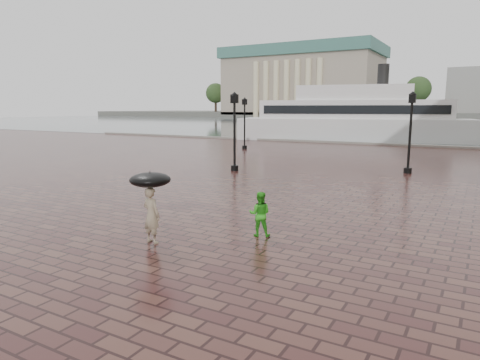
{
  "coord_description": "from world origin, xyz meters",
  "views": [
    {
      "loc": [
        6.58,
        -11.45,
        3.65
      ],
      "look_at": [
        0.02,
        0.08,
        1.4
      ],
      "focal_mm": 32.0,
      "sensor_mm": 36.0,
      "label": 1
    }
  ],
  "objects_px": {
    "street_lamps": "(287,128)",
    "adult_pedestrian": "(151,215)",
    "ferry_near": "(353,118)",
    "child_pedestrian": "(260,214)"
  },
  "relations": [
    {
      "from": "adult_pedestrian",
      "to": "ferry_near",
      "type": "height_order",
      "value": "ferry_near"
    },
    {
      "from": "street_lamps",
      "to": "adult_pedestrian",
      "type": "distance_m",
      "value": 18.68
    },
    {
      "from": "adult_pedestrian",
      "to": "ferry_near",
      "type": "relative_size",
      "value": 0.06
    },
    {
      "from": "adult_pedestrian",
      "to": "child_pedestrian",
      "type": "height_order",
      "value": "adult_pedestrian"
    },
    {
      "from": "ferry_near",
      "to": "adult_pedestrian",
      "type": "bearing_deg",
      "value": -95.51
    },
    {
      "from": "ferry_near",
      "to": "child_pedestrian",
      "type": "bearing_deg",
      "value": -91.77
    },
    {
      "from": "street_lamps",
      "to": "adult_pedestrian",
      "type": "height_order",
      "value": "street_lamps"
    },
    {
      "from": "street_lamps",
      "to": "child_pedestrian",
      "type": "xyz_separation_m",
      "value": [
        6.19,
        -16.17,
        -1.68
      ]
    },
    {
      "from": "street_lamps",
      "to": "ferry_near",
      "type": "xyz_separation_m",
      "value": [
        -1.42,
        21.67,
        0.17
      ]
    },
    {
      "from": "street_lamps",
      "to": "child_pedestrian",
      "type": "distance_m",
      "value": 17.4
    }
  ]
}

